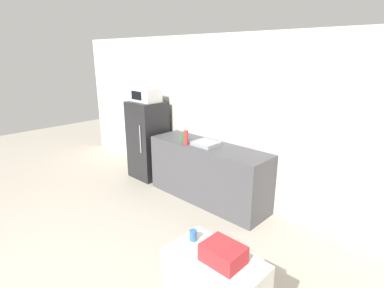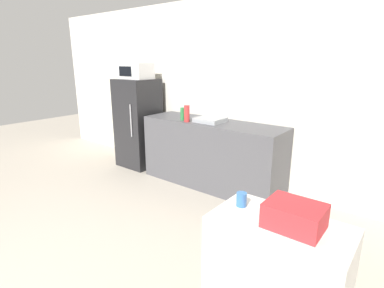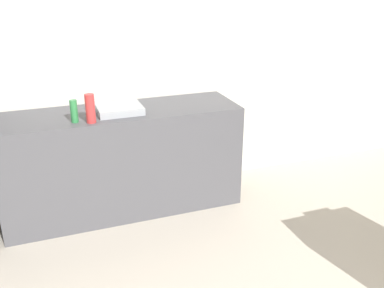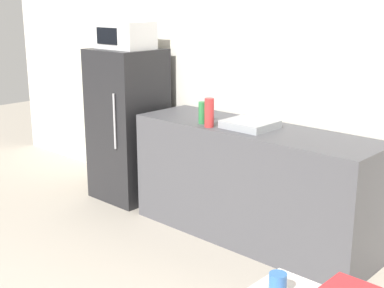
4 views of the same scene
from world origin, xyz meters
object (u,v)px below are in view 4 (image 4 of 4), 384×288
at_px(refrigerator, 128,125).
at_px(jar, 278,285).
at_px(bottle_short, 202,113).
at_px(bottle_tall, 209,113).
at_px(microwave, 125,35).

bearing_deg(refrigerator, jar, -32.49).
bearing_deg(bottle_short, refrigerator, 173.03).
xyz_separation_m(bottle_tall, jar, (1.82, -1.74, -0.06)).
distance_m(microwave, bottle_tall, 1.33).
bearing_deg(bottle_tall, bottle_short, 157.65).
bearing_deg(microwave, bottle_short, -6.90).
xyz_separation_m(microwave, bottle_short, (1.08, -0.13, -0.56)).
distance_m(bottle_tall, bottle_short, 0.13).
relative_size(refrigerator, bottle_tall, 6.39).
relative_size(bottle_tall, bottle_short, 1.27).
distance_m(refrigerator, microwave, 0.85).
bearing_deg(bottle_tall, jar, -43.75).
distance_m(refrigerator, jar, 3.59).
height_order(refrigerator, bottle_tall, refrigerator).
relative_size(microwave, jar, 6.45).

